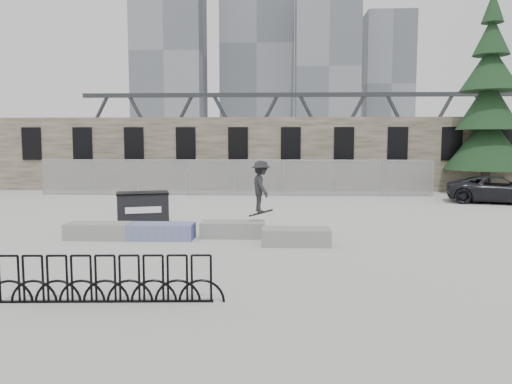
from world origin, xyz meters
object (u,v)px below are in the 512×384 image
planter_far_left (99,230)px  dumpster (143,208)px  spruce_tree (488,110)px  planter_center_left (162,231)px  planter_center_right (233,229)px  planter_offset (296,236)px  bike_rack (106,280)px  skateboarder (261,186)px  suv (499,189)px

planter_far_left → dumpster: bearing=74.8°
planter_far_left → spruce_tree: (17.68, 14.28, 4.58)m
planter_center_left → spruce_tree: 21.73m
planter_center_left → planter_center_right: 2.23m
planter_far_left → planter_center_left: bearing=-0.4°
planter_center_left → planter_offset: size_ratio=1.00×
planter_offset → dumpster: bearing=148.8°
planter_offset → spruce_tree: 19.49m
dumpster → planter_offset: bearing=-48.1°
bike_rack → planter_center_right: bearing=74.6°
dumpster → spruce_tree: (16.99, 11.72, 4.24)m
dumpster → bike_rack: dumpster is taller
dumpster → skateboarder: skateboarder is taller
dumpster → skateboarder: bearing=-38.6°
planter_offset → bike_rack: bearing=-124.9°
suv → skateboarder: 14.58m
planter_far_left → spruce_tree: size_ratio=0.17×
bike_rack → dumpster: bearing=100.6°
planter_offset → dumpster: dumpster is taller
dumpster → spruce_tree: spruce_tree is taller
planter_far_left → dumpster: size_ratio=0.96×
planter_far_left → planter_center_right: size_ratio=1.00×
bike_rack → spruce_tree: (15.35, 20.43, 4.41)m
planter_far_left → spruce_tree: spruce_tree is taller
bike_rack → suv: 21.32m
planter_far_left → suv: suv is taller
dumpster → spruce_tree: bearing=17.7°
planter_offset → dumpster: 6.34m
bike_rack → suv: (14.18, 15.92, 0.24)m
planter_center_left → planter_center_right: (2.18, 0.45, 0.00)m
planter_offset → bike_rack: (-3.78, -5.43, 0.17)m
planter_far_left → bike_rack: (2.33, -6.15, 0.17)m
planter_center_right → planter_offset: same height
planter_center_left → planter_offset: (4.14, -0.71, 0.00)m
spruce_tree → skateboarder: (-12.65, -13.45, -3.27)m
planter_center_left → bike_rack: bearing=-86.7°
planter_center_right → skateboarder: 1.63m
spruce_tree → bike_rack: bearing=-126.9°
planter_offset → bike_rack: 6.62m
spruce_tree → skateboarder: bearing=-133.2°
planter_far_left → skateboarder: size_ratio=1.10×
suv → skateboarder: bearing=144.3°
suv → planter_center_left: bearing=140.3°
spruce_tree → skateboarder: spruce_tree is taller
planter_far_left → suv: 19.19m
planter_offset → planter_far_left: bearing=173.3°
dumpster → bike_rack: (1.64, -8.71, -0.17)m
planter_far_left → skateboarder: skateboarder is taller
planter_center_left → skateboarder: bearing=15.4°
planter_far_left → planter_offset: bearing=-6.7°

